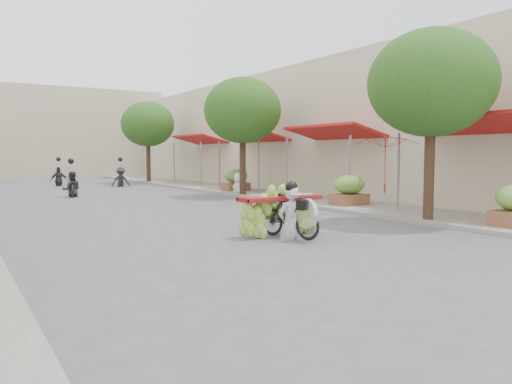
% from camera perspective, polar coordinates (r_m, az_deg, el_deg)
% --- Properties ---
extents(ground, '(120.00, 120.00, 0.00)m').
position_cam_1_polar(ground, '(7.86, 16.87, -9.84)').
color(ground, '#56565B').
rests_on(ground, ground).
extents(sidewalk_right, '(4.00, 60.00, 0.12)m').
position_cam_1_polar(sidewalk_right, '(23.79, 0.57, -0.04)').
color(sidewalk_right, gray).
rests_on(sidewalk_right, ground).
extents(shophouse_row_right, '(9.77, 40.00, 6.00)m').
position_cam_1_polar(shophouse_row_right, '(26.02, 11.16, 6.73)').
color(shophouse_row_right, beige).
rests_on(shophouse_row_right, ground).
extents(far_building, '(20.00, 6.00, 7.00)m').
position_cam_1_polar(far_building, '(43.40, -24.48, 6.12)').
color(far_building, '#BDB096').
rests_on(far_building, ground).
extents(street_tree_near, '(3.40, 3.40, 5.25)m').
position_cam_1_polar(street_tree_near, '(14.46, 19.42, 11.62)').
color(street_tree_near, '#3A2719').
rests_on(street_tree_near, ground).
extents(street_tree_mid, '(3.40, 3.40, 5.25)m').
position_cam_1_polar(street_tree_mid, '(22.11, -1.55, 9.28)').
color(street_tree_mid, '#3A2719').
rests_on(street_tree_mid, ground).
extents(street_tree_far, '(3.40, 3.40, 5.25)m').
position_cam_1_polar(street_tree_far, '(32.99, -12.26, 7.57)').
color(street_tree_far, '#3A2719').
rests_on(street_tree_far, ground).
extents(produce_crate_mid, '(1.20, 0.88, 1.16)m').
position_cam_1_polar(produce_crate_mid, '(17.70, 10.64, 0.47)').
color(produce_crate_mid, brown).
rests_on(produce_crate_mid, ground).
extents(produce_crate_far, '(1.20, 0.88, 1.16)m').
position_cam_1_polar(produce_crate_far, '(24.19, -2.30, 1.58)').
color(produce_crate_far, brown).
rests_on(produce_crate_far, ground).
extents(banana_motorbike, '(2.20, 1.87, 2.18)m').
position_cam_1_polar(banana_motorbike, '(11.39, 3.45, -1.58)').
color(banana_motorbike, black).
rests_on(banana_motorbike, ground).
extents(market_umbrella, '(2.14, 2.14, 1.89)m').
position_cam_1_polar(market_umbrella, '(16.26, 14.74, 6.51)').
color(market_umbrella, red).
rests_on(market_umbrella, ground).
extents(pedestrian, '(0.98, 0.73, 1.77)m').
position_cam_1_polar(pedestrian, '(23.47, -1.95, 2.20)').
color(pedestrian, white).
rests_on(pedestrian, ground).
extents(bg_motorbike_a, '(0.87, 1.70, 1.95)m').
position_cam_1_polar(bg_motorbike_a, '(23.39, -20.34, 1.28)').
color(bg_motorbike_a, black).
rests_on(bg_motorbike_a, ground).
extents(bg_motorbike_b, '(1.12, 1.70, 1.95)m').
position_cam_1_polar(bg_motorbike_b, '(29.81, -15.22, 2.23)').
color(bg_motorbike_b, black).
rests_on(bg_motorbike_b, ground).
extents(bg_motorbike_c, '(1.07, 1.56, 1.95)m').
position_cam_1_polar(bg_motorbike_c, '(31.59, -21.61, 2.14)').
color(bg_motorbike_c, black).
rests_on(bg_motorbike_c, ground).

